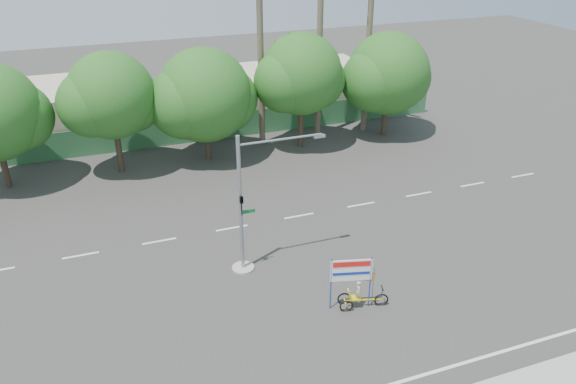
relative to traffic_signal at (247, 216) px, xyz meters
name	(u,v)px	position (x,y,z in m)	size (l,w,h in m)	color
ground	(322,305)	(2.20, -3.98, -2.92)	(120.00, 120.00, 0.00)	#33302D
fence	(210,128)	(2.20, 17.52, -1.92)	(38.00, 0.08, 2.00)	#336B3D
building_left	(68,112)	(-7.80, 22.02, -0.92)	(12.00, 8.00, 4.00)	beige
building_right	(289,91)	(10.20, 22.02, -1.12)	(14.00, 8.00, 3.60)	beige
tree_left	(111,99)	(-4.85, 14.02, 2.14)	(6.66, 5.60, 8.07)	#473828
tree_center	(204,98)	(1.14, 14.02, 1.55)	(7.62, 6.40, 7.85)	#473828
tree_right	(301,77)	(8.15, 14.02, 2.32)	(6.90, 5.80, 8.36)	#473828
tree_far_right	(387,76)	(15.15, 14.02, 1.73)	(7.38, 6.20, 7.94)	#473828
palm_mid	(371,8)	(14.20, 15.52, 6.48)	(3.73, 3.79, 15.45)	#70604C
palm_short	(260,23)	(5.70, 15.52, 5.94)	(3.73, 3.79, 14.45)	#70604C
traffic_signal	(247,216)	(0.00, 0.00, 0.00)	(4.72, 1.10, 7.00)	gray
trike_billboard	(356,287)	(3.55, -4.57, -1.86)	(2.61, 1.00, 2.63)	black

